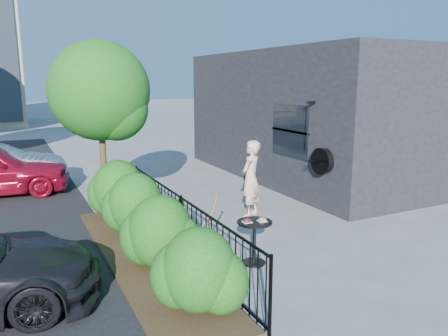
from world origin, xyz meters
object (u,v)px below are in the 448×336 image
patio_tree (103,97)px  cafe_table (254,235)px  shovel (206,232)px  woman (251,179)px

patio_tree → cafe_table: patio_tree is taller
patio_tree → shovel: size_ratio=3.14×
shovel → patio_tree: bearing=106.6°
patio_tree → cafe_table: (1.69, -3.74, -2.24)m
patio_tree → shovel: patio_tree is taller
patio_tree → woman: 3.77m
patio_tree → shovel: 4.10m
woman → shovel: woman is taller
patio_tree → cafe_table: bearing=-65.7°
cafe_table → woman: 2.73m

